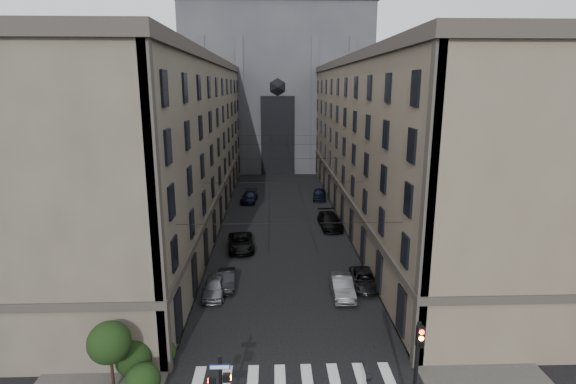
{
  "coord_description": "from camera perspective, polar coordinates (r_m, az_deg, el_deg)",
  "views": [
    {
      "loc": [
        -1.1,
        -16.36,
        15.75
      ],
      "look_at": [
        -0.09,
        11.42,
        9.15
      ],
      "focal_mm": 28.0,
      "sensor_mm": 36.0,
      "label": 1
    }
  ],
  "objects": [
    {
      "name": "traffic_light_right",
      "position": [
        23.12,
        16.1,
        -19.84
      ],
      "size": [
        0.34,
        0.5,
        5.2
      ],
      "color": "black",
      "rests_on": "ground"
    },
    {
      "name": "zebra_crossing",
      "position": [
        26.56,
        0.75,
        -23.0
      ],
      "size": [
        11.0,
        3.2,
        0.01
      ],
      "primitive_type": "cube",
      "color": "beige",
      "rests_on": "ground"
    },
    {
      "name": "car_left_near",
      "position": [
        35.65,
        -9.33,
        -11.81
      ],
      "size": [
        1.71,
        4.12,
        1.39
      ],
      "primitive_type": "imported",
      "rotation": [
        0.0,
        0.0,
        0.01
      ],
      "color": "slate",
      "rests_on": "ground"
    },
    {
      "name": "sidewalk_left",
      "position": [
        55.46,
        -11.78,
        -3.35
      ],
      "size": [
        7.0,
        80.0,
        0.15
      ],
      "primitive_type": "cube",
      "color": "#383533",
      "rests_on": "ground"
    },
    {
      "name": "car_right_midnear",
      "position": [
        37.1,
        9.62,
        -10.88
      ],
      "size": [
        2.52,
        4.77,
        1.28
      ],
      "primitive_type": "imported",
      "rotation": [
        0.0,
        0.0,
        -0.09
      ],
      "color": "black",
      "rests_on": "ground"
    },
    {
      "name": "shrub_cluster",
      "position": [
        26.63,
        -19.48,
        -19.07
      ],
      "size": [
        3.9,
        4.4,
        3.9
      ],
      "color": "black",
      "rests_on": "sidewalk_left"
    },
    {
      "name": "car_right_midfar",
      "position": [
        51.15,
        5.34,
        -3.67
      ],
      "size": [
        2.65,
        5.8,
        1.65
      ],
      "primitive_type": "imported",
      "rotation": [
        0.0,
        0.0,
        0.06
      ],
      "color": "black",
      "rests_on": "ground"
    },
    {
      "name": "car_right_far",
      "position": [
        63.76,
        4.02,
        -0.27
      ],
      "size": [
        2.32,
        4.65,
        1.52
      ],
      "primitive_type": "imported",
      "rotation": [
        0.0,
        0.0,
        -0.12
      ],
      "color": "black",
      "rests_on": "ground"
    },
    {
      "name": "car_left_midnear",
      "position": [
        36.82,
        -7.83,
        -11.0
      ],
      "size": [
        1.59,
        3.96,
        1.28
      ],
      "primitive_type": "imported",
      "rotation": [
        0.0,
        0.0,
        0.06
      ],
      "color": "black",
      "rests_on": "ground"
    },
    {
      "name": "sidewalk_right",
      "position": [
        55.88,
        10.0,
        -3.14
      ],
      "size": [
        7.0,
        80.0,
        0.15
      ],
      "primitive_type": "cube",
      "color": "#383533",
      "rests_on": "ground"
    },
    {
      "name": "car_left_midfar",
      "position": [
        44.57,
        -5.99,
        -6.4
      ],
      "size": [
        2.95,
        5.5,
        1.47
      ],
      "primitive_type": "imported",
      "rotation": [
        0.0,
        0.0,
        0.1
      ],
      "color": "black",
      "rests_on": "ground"
    },
    {
      "name": "building_left",
      "position": [
        54.18,
        -15.33,
        6.1
      ],
      "size": [
        13.6,
        60.6,
        18.85
      ],
      "color": "#4C453A",
      "rests_on": "ground"
    },
    {
      "name": "gothic_tower",
      "position": [
        91.35,
        -1.44,
        14.64
      ],
      "size": [
        35.0,
        23.0,
        58.0
      ],
      "color": "#2D2D33",
      "rests_on": "ground"
    },
    {
      "name": "car_right_near",
      "position": [
        35.44,
        6.86,
        -11.8
      ],
      "size": [
        1.59,
        4.51,
        1.48
      ],
      "primitive_type": "imported",
      "rotation": [
        0.0,
        0.0,
        -0.01
      ],
      "color": "slate",
      "rests_on": "ground"
    },
    {
      "name": "building_right",
      "position": [
        54.72,
        13.42,
        6.27
      ],
      "size": [
        13.6,
        60.6,
        18.85
      ],
      "color": "brown",
      "rests_on": "ground"
    },
    {
      "name": "car_left_far",
      "position": [
        62.43,
        -4.94,
        -0.63
      ],
      "size": [
        2.42,
        5.08,
        1.43
      ],
      "primitive_type": "imported",
      "rotation": [
        0.0,
        0.0,
        -0.09
      ],
      "color": "black",
      "rests_on": "ground"
    },
    {
      "name": "tram_wires",
      "position": [
        52.7,
        -0.86,
        4.07
      ],
      "size": [
        14.0,
        60.0,
        0.43
      ],
      "color": "black",
      "rests_on": "ground"
    }
  ]
}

